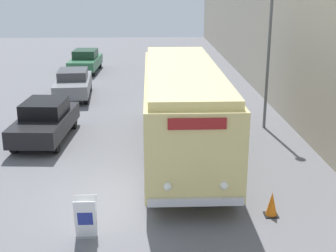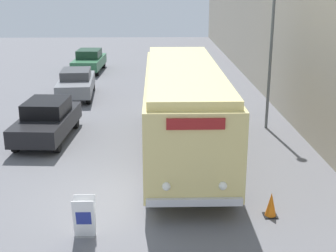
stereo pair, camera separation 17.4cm
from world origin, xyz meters
name	(u,v)px [view 1 (the left image)]	position (x,y,z in m)	size (l,w,h in m)	color
ground_plane	(125,199)	(0.00, 0.00, 0.00)	(80.00, 80.00, 0.00)	slate
building_wall_right	(280,37)	(6.94, 10.00, 3.44)	(0.30, 60.00, 6.88)	#B2A893
vintage_bus	(182,105)	(1.86, 3.51, 1.83)	(2.58, 10.25, 3.20)	black
sign_board	(86,218)	(-0.85, -2.04, 0.50)	(0.53, 0.39, 1.03)	gray
streetlamp	(270,37)	(5.59, 6.63, 3.84)	(0.36, 0.36, 5.84)	#595E60
parked_car_near	(45,120)	(-3.36, 5.41, 0.78)	(2.07, 4.46, 1.55)	black
parked_car_mid	(73,83)	(-3.34, 12.38, 0.77)	(2.05, 4.54, 1.47)	black
parked_car_far	(86,61)	(-3.63, 19.74, 0.76)	(1.93, 4.41, 1.50)	black
traffic_cone	(272,204)	(3.94, -1.15, 0.33)	(0.36, 0.36, 0.68)	black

